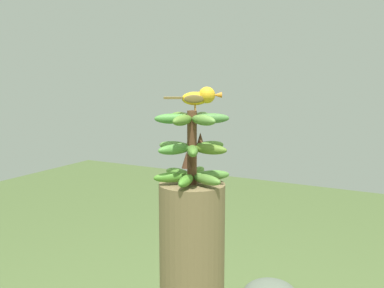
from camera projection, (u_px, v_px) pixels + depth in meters
name	position (u px, v px, depth m)	size (l,w,h in m)	color
banana_bunch	(192.00, 148.00, 1.84)	(0.29, 0.30, 0.28)	brown
perched_bird	(200.00, 97.00, 1.83)	(0.20, 0.14, 0.09)	#C68933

